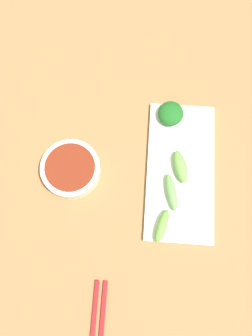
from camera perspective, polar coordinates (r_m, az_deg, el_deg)
tabletop at (r=0.81m, az=4.06°, el=-0.98°), size 2.10×2.10×0.02m
sauce_bowl at (r=0.78m, az=-8.89°, el=-0.18°), size 0.13×0.13×0.04m
serving_plate at (r=0.80m, az=8.74°, el=-0.50°), size 0.15×0.32×0.01m
broccoli_stalk_0 at (r=0.77m, az=7.34°, el=-3.89°), size 0.04×0.08×0.02m
broccoli_stalk_1 at (r=0.75m, az=5.83°, el=-9.29°), size 0.04×0.08×0.02m
broccoli_stalk_2 at (r=0.78m, az=8.76°, el=0.21°), size 0.05×0.08×0.02m
broccoli_leafy_3 at (r=0.82m, az=7.22°, el=8.72°), size 0.07×0.07×0.03m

